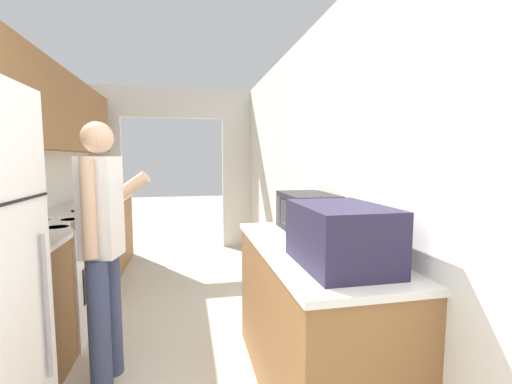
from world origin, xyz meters
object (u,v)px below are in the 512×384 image
object	(u,v)px
suitcase	(340,235)
knife	(78,210)
range_oven	(51,279)
microwave	(307,212)
person	(102,246)

from	to	relation	value
suitcase	knife	size ratio (longest dim) A/B	2.01
range_oven	microwave	bearing A→B (deg)	-19.22
suitcase	person	bearing A→B (deg)	149.61
person	knife	xyz separation A→B (m)	(-0.53, 1.38, 0.04)
range_oven	knife	distance (m)	0.81
knife	suitcase	bearing A→B (deg)	-16.89
suitcase	microwave	size ratio (longest dim) A/B	1.12
microwave	person	bearing A→B (deg)	-177.97
person	microwave	size ratio (longest dim) A/B	3.22
person	microwave	distance (m)	1.37
person	suitcase	world-z (taller)	person
range_oven	knife	xyz separation A→B (m)	(0.04, 0.66, 0.46)
knife	person	bearing A→B (deg)	-36.06
person	suitcase	bearing A→B (deg)	-108.26
person	microwave	xyz separation A→B (m)	(1.36, 0.05, 0.16)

